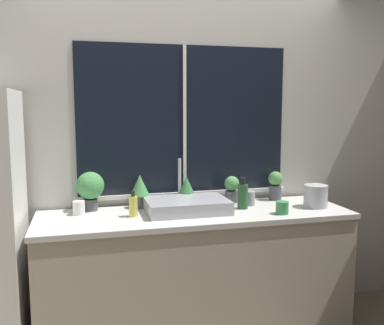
# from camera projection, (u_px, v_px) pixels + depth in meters

# --- Properties ---
(wall_back) EXTENTS (8.00, 0.09, 2.70)m
(wall_back) POSITION_uv_depth(u_px,v_px,m) (183.00, 145.00, 3.26)
(wall_back) COLOR #BCB7AD
(wall_back) RESTS_ON ground_plane
(wall_right) EXTENTS (0.06, 7.00, 2.70)m
(wall_right) POSITION_uv_depth(u_px,v_px,m) (355.00, 134.00, 4.55)
(wall_right) COLOR #BCB7AD
(wall_right) RESTS_ON ground_plane
(counter) EXTENTS (2.16, 0.64, 0.91)m
(counter) POSITION_uv_depth(u_px,v_px,m) (196.00, 275.00, 3.02)
(counter) COLOR #B2A893
(counter) RESTS_ON ground_plane
(sink) EXTENTS (0.56, 0.44, 0.35)m
(sink) POSITION_uv_depth(u_px,v_px,m) (187.00, 205.00, 2.97)
(sink) COLOR #ADADB2
(sink) RESTS_ON counter
(potted_plant_far_left) EXTENTS (0.19, 0.19, 0.28)m
(potted_plant_far_left) POSITION_uv_depth(u_px,v_px,m) (90.00, 187.00, 2.99)
(potted_plant_far_left) COLOR #4C4C51
(potted_plant_far_left) RESTS_ON counter
(potted_plant_left) EXTENTS (0.14, 0.14, 0.24)m
(potted_plant_left) POSITION_uv_depth(u_px,v_px,m) (140.00, 189.00, 3.08)
(potted_plant_left) COLOR #4C4C51
(potted_plant_left) RESTS_ON counter
(potted_plant_center) EXTENTS (0.12, 0.12, 0.21)m
(potted_plant_center) POSITION_uv_depth(u_px,v_px,m) (187.00, 191.00, 3.17)
(potted_plant_center) COLOR #4C4C51
(potted_plant_center) RESTS_ON counter
(potted_plant_right) EXTENTS (0.11, 0.11, 0.20)m
(potted_plant_right) POSITION_uv_depth(u_px,v_px,m) (232.00, 189.00, 3.26)
(potted_plant_right) COLOR #4C4C51
(potted_plant_right) RESTS_ON counter
(potted_plant_far_right) EXTENTS (0.11, 0.11, 0.23)m
(potted_plant_far_right) POSITION_uv_depth(u_px,v_px,m) (275.00, 185.00, 3.34)
(potted_plant_far_right) COLOR #4C4C51
(potted_plant_far_right) RESTS_ON counter
(soap_bottle) EXTENTS (0.06, 0.06, 0.17)m
(soap_bottle) POSITION_uv_depth(u_px,v_px,m) (133.00, 206.00, 2.84)
(soap_bottle) COLOR #DBD14C
(soap_bottle) RESTS_ON counter
(bottle_tall) EXTENTS (0.07, 0.07, 0.23)m
(bottle_tall) POSITION_uv_depth(u_px,v_px,m) (243.00, 196.00, 3.06)
(bottle_tall) COLOR #235128
(bottle_tall) RESTS_ON counter
(mug_white) EXTENTS (0.08, 0.08, 0.10)m
(mug_white) POSITION_uv_depth(u_px,v_px,m) (79.00, 208.00, 2.88)
(mug_white) COLOR white
(mug_white) RESTS_ON counter
(mug_green) EXTENTS (0.09, 0.09, 0.09)m
(mug_green) POSITION_uv_depth(u_px,v_px,m) (282.00, 208.00, 2.91)
(mug_green) COLOR #38844C
(mug_green) RESTS_ON counter
(mug_grey) EXTENTS (0.08, 0.08, 0.10)m
(mug_grey) POSITION_uv_depth(u_px,v_px,m) (249.00, 198.00, 3.17)
(mug_grey) COLOR gray
(mug_grey) RESTS_ON counter
(kettle) EXTENTS (0.17, 0.17, 0.18)m
(kettle) POSITION_uv_depth(u_px,v_px,m) (316.00, 195.00, 3.11)
(kettle) COLOR #B2B2B7
(kettle) RESTS_ON counter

